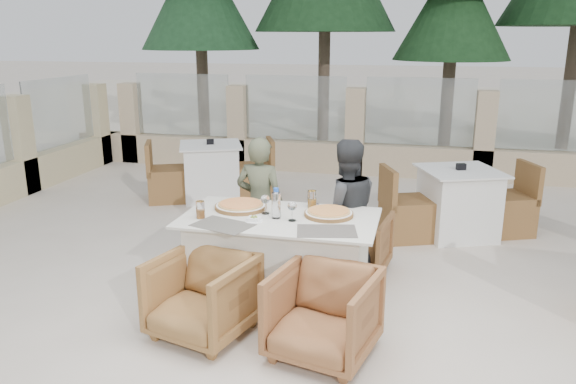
% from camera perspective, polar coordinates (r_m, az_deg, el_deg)
% --- Properties ---
extents(ground, '(80.00, 80.00, 0.00)m').
position_cam_1_polar(ground, '(4.91, -0.31, -11.08)').
color(ground, beige).
rests_on(ground, ground).
extents(sand_patch, '(30.00, 16.00, 0.01)m').
position_cam_1_polar(sand_patch, '(18.42, 10.24, 8.53)').
color(sand_patch, beige).
rests_on(sand_patch, ground).
extents(perimeter_wall_far, '(10.00, 0.34, 1.60)m').
position_cam_1_polar(perimeter_wall_far, '(9.22, 6.85, 6.76)').
color(perimeter_wall_far, '#CEB791').
rests_on(perimeter_wall_far, ground).
extents(pine_far_left, '(2.42, 2.42, 5.50)m').
position_cam_1_polar(pine_far_left, '(12.15, -8.95, 18.02)').
color(pine_far_left, '#1F4927').
rests_on(pine_far_left, ground).
extents(pine_centre, '(2.20, 2.20, 5.00)m').
position_cam_1_polar(pine_centre, '(11.47, 16.43, 16.50)').
color(pine_centre, '#1C421E').
rests_on(pine_centre, ground).
extents(dining_table, '(1.60, 0.90, 0.77)m').
position_cam_1_polar(dining_table, '(4.74, -0.85, -6.97)').
color(dining_table, silver).
rests_on(dining_table, ground).
extents(placemat_near_left, '(0.52, 0.42, 0.00)m').
position_cam_1_polar(placemat_near_left, '(4.43, -6.64, -3.35)').
color(placemat_near_left, '#625D54').
rests_on(placemat_near_left, dining_table).
extents(placemat_near_right, '(0.50, 0.39, 0.00)m').
position_cam_1_polar(placemat_near_right, '(4.28, 3.95, -3.97)').
color(placemat_near_right, '#5D564F').
rests_on(placemat_near_right, dining_table).
extents(pizza_left, '(0.54, 0.54, 0.06)m').
position_cam_1_polar(pizza_left, '(4.83, -4.82, -1.35)').
color(pizza_left, '#EF5620').
rests_on(pizza_left, dining_table).
extents(pizza_right, '(0.42, 0.42, 0.05)m').
position_cam_1_polar(pizza_right, '(4.63, 4.17, -2.11)').
color(pizza_right, '#D0561C').
rests_on(pizza_right, dining_table).
extents(water_bottle, '(0.08, 0.08, 0.25)m').
position_cam_1_polar(water_bottle, '(4.54, -1.21, -1.14)').
color(water_bottle, '#C2E8FF').
rests_on(water_bottle, dining_table).
extents(wine_glass_centre, '(0.08, 0.08, 0.18)m').
position_cam_1_polar(wine_glass_centre, '(4.66, -2.32, -1.14)').
color(wine_glass_centre, white).
rests_on(wine_glass_centre, dining_table).
extents(wine_glass_near, '(0.09, 0.09, 0.18)m').
position_cam_1_polar(wine_glass_near, '(4.48, 0.43, -1.83)').
color(wine_glass_near, white).
rests_on(wine_glass_near, dining_table).
extents(beer_glass_left, '(0.08, 0.08, 0.14)m').
position_cam_1_polar(beer_glass_left, '(4.61, -8.89, -1.79)').
color(beer_glass_left, '#C66D1B').
rests_on(beer_glass_left, dining_table).
extents(beer_glass_right, '(0.09, 0.09, 0.15)m').
position_cam_1_polar(beer_glass_right, '(4.82, 2.45, -0.75)').
color(beer_glass_right, orange).
rests_on(beer_glass_right, dining_table).
extents(olive_dish, '(0.13, 0.13, 0.04)m').
position_cam_1_polar(olive_dish, '(4.50, -3.48, -2.72)').
color(olive_dish, white).
rests_on(olive_dish, dining_table).
extents(armchair_far_left, '(0.81, 0.82, 0.58)m').
position_cam_1_polar(armchair_far_left, '(5.56, -3.64, -4.58)').
color(armchair_far_left, brown).
rests_on(armchair_far_left, ground).
extents(armchair_far_right, '(0.71, 0.73, 0.59)m').
position_cam_1_polar(armchair_far_right, '(5.41, 6.80, -5.18)').
color(armchair_far_right, brown).
rests_on(armchair_far_right, ground).
extents(armchair_near_left, '(0.84, 0.85, 0.63)m').
position_cam_1_polar(armchair_near_left, '(4.33, -8.69, -10.42)').
color(armchair_near_left, olive).
rests_on(armchair_near_left, ground).
extents(armchair_near_right, '(0.82, 0.84, 0.64)m').
position_cam_1_polar(armchair_near_right, '(4.03, 3.60, -12.28)').
color(armchair_near_right, '#945E36').
rests_on(armchair_near_right, ground).
extents(diner_left, '(0.50, 0.35, 1.30)m').
position_cam_1_polar(diner_left, '(5.35, -2.84, -1.26)').
color(diner_left, '#585D44').
rests_on(diner_left, ground).
extents(diner_right, '(0.80, 0.72, 1.34)m').
position_cam_1_polar(diner_right, '(5.07, 5.77, -2.07)').
color(diner_right, '#35373A').
rests_on(diner_right, ground).
extents(bg_table_a, '(1.83, 1.39, 0.77)m').
position_cam_1_polar(bg_table_a, '(7.84, -7.79, 2.07)').
color(bg_table_a, white).
rests_on(bg_table_a, ground).
extents(bg_table_b, '(1.83, 1.37, 0.77)m').
position_cam_1_polar(bg_table_b, '(6.60, 16.88, -1.08)').
color(bg_table_b, white).
rests_on(bg_table_b, ground).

